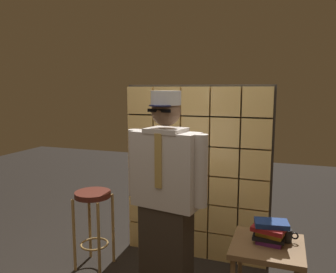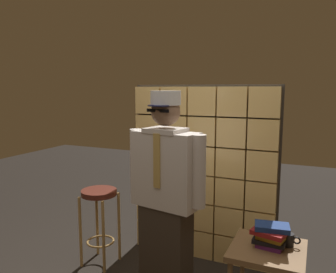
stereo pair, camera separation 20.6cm
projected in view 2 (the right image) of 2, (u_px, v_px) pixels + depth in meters
glass_block_wall at (202, 174)px, 3.31m from camera, size 1.48×0.10×1.77m
standing_person at (166, 197)px, 2.56m from camera, size 0.68×0.33×1.69m
bar_stool at (100, 209)px, 3.22m from camera, size 0.34×0.34×0.74m
side_table at (267, 258)px, 2.42m from camera, size 0.52×0.52×0.57m
book_stack at (271, 235)px, 2.41m from camera, size 0.28×0.23×0.17m
coffee_mug at (289, 240)px, 2.43m from camera, size 0.13×0.08×0.09m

